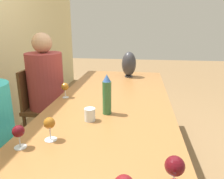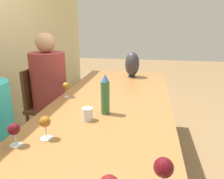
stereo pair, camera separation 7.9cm
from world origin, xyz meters
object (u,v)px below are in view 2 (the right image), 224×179
(wine_glass_0, at_px, (45,123))
(chair_far, at_px, (45,103))
(water_bottle, at_px, (105,95))
(wine_glass_1, at_px, (66,86))
(person_far, at_px, (51,88))
(vase, at_px, (132,64))
(wine_glass_2, at_px, (14,130))
(water_tumbler, at_px, (87,114))
(wine_glass_5, at_px, (164,168))

(wine_glass_0, distance_m, chair_far, 1.33)
(water_bottle, distance_m, wine_glass_1, 0.53)
(wine_glass_1, bearing_deg, person_far, 40.56)
(vase, relative_size, wine_glass_2, 2.42)
(wine_glass_2, distance_m, chair_far, 1.36)
(person_far, bearing_deg, wine_glass_0, -155.61)
(water_bottle, relative_size, wine_glass_0, 2.16)
(wine_glass_1, bearing_deg, water_tumbler, -143.76)
(water_tumbler, bearing_deg, wine_glass_2, 142.50)
(water_tumbler, height_order, person_far, person_far)
(wine_glass_5, distance_m, person_far, 1.83)
(wine_glass_5, bearing_deg, person_far, 39.03)
(wine_glass_2, height_order, wine_glass_5, wine_glass_5)
(chair_far, bearing_deg, wine_glass_5, -139.02)
(wine_glass_0, xyz_separation_m, chair_far, (1.14, 0.60, -0.34))
(water_bottle, bearing_deg, wine_glass_0, 148.00)
(vase, distance_m, person_far, 1.00)
(wine_glass_1, relative_size, chair_far, 0.15)
(water_bottle, distance_m, person_far, 1.08)
(wine_glass_1, distance_m, person_far, 0.56)
(water_tumbler, bearing_deg, chair_far, 41.62)
(wine_glass_1, distance_m, wine_glass_2, 0.82)
(wine_glass_1, height_order, chair_far, chair_far)
(water_tumbler, bearing_deg, person_far, 38.39)
(wine_glass_1, xyz_separation_m, chair_far, (0.41, 0.43, -0.34))
(water_tumbler, xyz_separation_m, chair_far, (0.85, 0.76, -0.28))
(wine_glass_1, relative_size, wine_glass_2, 1.06)
(wine_glass_0, relative_size, wine_glass_2, 1.07)
(water_bottle, height_order, wine_glass_0, water_bottle)
(wine_glass_5, bearing_deg, wine_glass_0, 65.91)
(water_tumbler, distance_m, person_far, 1.09)
(wine_glass_2, bearing_deg, vase, -15.79)
(wine_glass_2, xyz_separation_m, chair_far, (1.23, 0.47, -0.33))
(wine_glass_5, xyz_separation_m, person_far, (1.42, 1.15, -0.15))
(water_bottle, relative_size, chair_far, 0.33)
(wine_glass_0, bearing_deg, wine_glass_2, 127.00)
(wine_glass_0, distance_m, wine_glass_2, 0.16)
(wine_glass_0, xyz_separation_m, wine_glass_1, (0.72, 0.16, -0.00))
(water_bottle, bearing_deg, chair_far, 49.87)
(water_tumbler, relative_size, wine_glass_2, 0.68)
(wine_glass_2, distance_m, wine_glass_5, 0.79)
(wine_glass_2, bearing_deg, person_far, 17.42)
(wine_glass_1, distance_m, chair_far, 0.69)
(wine_glass_2, xyz_separation_m, wine_glass_5, (-0.19, -0.76, 0.00))
(water_bottle, xyz_separation_m, wine_glass_1, (0.31, 0.42, -0.05))
(water_tumbler, height_order, wine_glass_0, wine_glass_0)
(wine_glass_5, relative_size, person_far, 0.10)
(water_tumbler, relative_size, wine_glass_5, 0.65)
(water_tumbler, bearing_deg, wine_glass_0, 150.09)
(wine_glass_0, relative_size, chair_far, 0.15)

